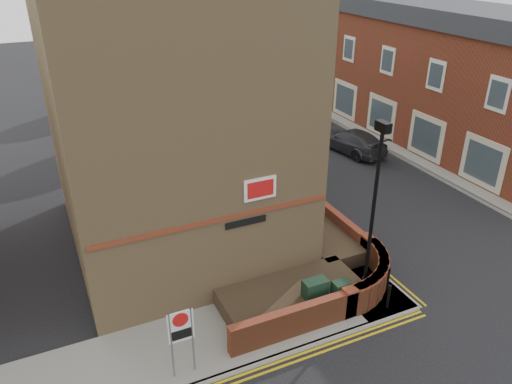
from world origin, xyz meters
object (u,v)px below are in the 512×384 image
object	(u,v)px
zone_sign	(181,331)
silver_car_near	(280,164)
lamppost	(373,215)
utility_cabinet_large	(315,296)

from	to	relation	value
zone_sign	silver_car_near	bearing A→B (deg)	51.67
lamppost	zone_sign	size ratio (longest dim) A/B	2.86
lamppost	zone_sign	distance (m)	6.85
silver_car_near	zone_sign	bearing A→B (deg)	-113.08
lamppost	utility_cabinet_large	bearing A→B (deg)	176.99
lamppost	zone_sign	bearing A→B (deg)	-173.93
lamppost	utility_cabinet_large	distance (m)	3.24
utility_cabinet_large	zone_sign	bearing A→B (deg)	-170.31
utility_cabinet_large	lamppost	bearing A→B (deg)	-3.01
utility_cabinet_large	silver_car_near	bearing A→B (deg)	68.77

